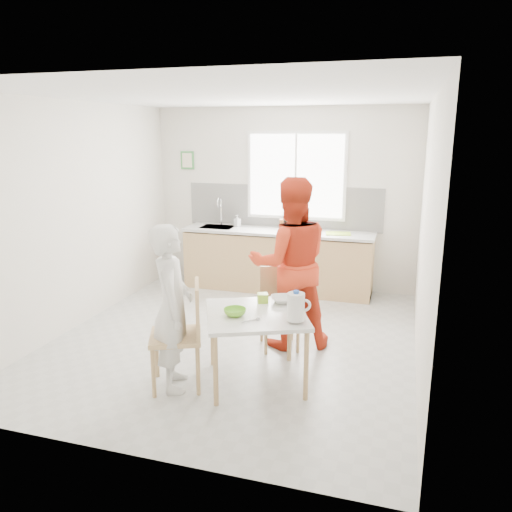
{
  "coord_description": "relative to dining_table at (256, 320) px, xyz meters",
  "views": [
    {
      "loc": [
        1.79,
        -5.08,
        2.34
      ],
      "look_at": [
        0.19,
        0.2,
        0.96
      ],
      "focal_mm": 35.0,
      "sensor_mm": 36.0,
      "label": 1
    }
  ],
  "objects": [
    {
      "name": "chair_left",
      "position": [
        -0.62,
        -0.27,
        -0.07
      ],
      "size": [
        0.61,
        0.61,
        1.0
      ],
      "rotation": [
        0.0,
        0.0,
        -1.16
      ],
      "color": "tan",
      "rests_on": "ground"
    },
    {
      "name": "chair_far",
      "position": [
        -0.01,
        0.89,
        -0.14
      ],
      "size": [
        0.54,
        0.54,
        0.89
      ],
      "rotation": [
        0.0,
        0.0,
        0.41
      ],
      "color": "tan",
      "rests_on": "ground"
    },
    {
      "name": "cutting_board",
      "position": [
        0.38,
        2.82,
        0.3
      ],
      "size": [
        0.39,
        0.31,
        0.01
      ],
      "primitive_type": "cube",
      "rotation": [
        0.0,
        0.0,
        0.18
      ],
      "color": "#A5CF2F",
      "rests_on": "kitchen_counter"
    },
    {
      "name": "wine_bottle_a",
      "position": [
        -0.44,
        2.99,
        0.45
      ],
      "size": [
        0.07,
        0.07,
        0.32
      ],
      "primitive_type": "cylinder",
      "color": "black",
      "rests_on": "kitchen_counter"
    },
    {
      "name": "picture_frame",
      "position": [
        -2.07,
        3.12,
        1.27
      ],
      "size": [
        0.22,
        0.03,
        0.28
      ],
      "color": "#3E8942",
      "rests_on": "room_shell"
    },
    {
      "name": "person_white",
      "position": [
        -0.7,
        -0.31,
        0.15
      ],
      "size": [
        0.57,
        0.67,
        1.55
      ],
      "primitive_type": "imported",
      "rotation": [
        0.0,
        0.0,
        1.98
      ],
      "color": "silver",
      "rests_on": "ground"
    },
    {
      "name": "green_box",
      "position": [
        -0.02,
        0.3,
        0.12
      ],
      "size": [
        0.13,
        0.13,
        0.09
      ],
      "primitive_type": "cube",
      "rotation": [
        0.0,
        0.0,
        0.41
      ],
      "color": "#99CC2F",
      "rests_on": "dining_table"
    },
    {
      "name": "ground",
      "position": [
        -0.52,
        0.89,
        -0.63
      ],
      "size": [
        4.5,
        4.5,
        0.0
      ],
      "primitive_type": "plane",
      "color": "#B7B7B2",
      "rests_on": "ground"
    },
    {
      "name": "backsplash",
      "position": [
        -0.52,
        3.13,
        0.6
      ],
      "size": [
        3.0,
        0.02,
        0.65
      ],
      "primitive_type": "cube",
      "color": "white",
      "rests_on": "room_shell"
    },
    {
      "name": "wine_bottle_b",
      "position": [
        -0.35,
        3.04,
        0.44
      ],
      "size": [
        0.07,
        0.07,
        0.3
      ],
      "primitive_type": "cylinder",
      "color": "black",
      "rests_on": "kitchen_counter"
    },
    {
      "name": "dining_table",
      "position": [
        0.0,
        0.0,
        0.0
      ],
      "size": [
        1.19,
        1.19,
        0.7
      ],
      "rotation": [
        0.0,
        0.0,
        0.41
      ],
      "color": "silver",
      "rests_on": "ground"
    },
    {
      "name": "kitchen_counter",
      "position": [
        -0.52,
        2.84,
        -0.21
      ],
      "size": [
        2.84,
        0.64,
        1.37
      ],
      "color": "tan",
      "rests_on": "ground"
    },
    {
      "name": "person_red",
      "position": [
        0.11,
        0.93,
        0.31
      ],
      "size": [
        1.12,
        1.02,
        1.88
      ],
      "primitive_type": "imported",
      "rotation": [
        0.0,
        0.0,
        3.55
      ],
      "color": "red",
      "rests_on": "ground"
    },
    {
      "name": "room_shell",
      "position": [
        -0.52,
        0.89,
        1.02
      ],
      "size": [
        4.5,
        4.5,
        4.5
      ],
      "color": "silver",
      "rests_on": "ground"
    },
    {
      "name": "milk_jug",
      "position": [
        0.41,
        -0.13,
        0.22
      ],
      "size": [
        0.21,
        0.15,
        0.27
      ],
      "rotation": [
        0.0,
        0.0,
        0.41
      ],
      "color": "white",
      "rests_on": "dining_table"
    },
    {
      "name": "spoon",
      "position": [
        0.01,
        -0.23,
        0.08
      ],
      "size": [
        0.12,
        0.12,
        0.01
      ],
      "primitive_type": "cylinder",
      "rotation": [
        0.0,
        1.57,
        0.76
      ],
      "color": "#A5A5AA",
      "rests_on": "dining_table"
    },
    {
      "name": "soap_bottle",
      "position": [
        -1.19,
        2.95,
        0.38
      ],
      "size": [
        0.11,
        0.11,
        0.18
      ],
      "primitive_type": "imported",
      "rotation": [
        0.0,
        0.0,
        -0.43
      ],
      "color": "#999999",
      "rests_on": "kitchen_counter"
    },
    {
      "name": "bowl_green",
      "position": [
        -0.16,
        -0.13,
        0.1
      ],
      "size": [
        0.27,
        0.27,
        0.07
      ],
      "primitive_type": "imported",
      "rotation": [
        0.0,
        0.0,
        0.41
      ],
      "color": "#71C62D",
      "rests_on": "dining_table"
    },
    {
      "name": "jar_amber",
      "position": [
        -0.48,
        2.88,
        0.37
      ],
      "size": [
        0.06,
        0.06,
        0.16
      ],
      "primitive_type": "cylinder",
      "color": "brown",
      "rests_on": "kitchen_counter"
    },
    {
      "name": "bowl_white",
      "position": [
        0.18,
        0.35,
        0.1
      ],
      "size": [
        0.32,
        0.32,
        0.06
      ],
      "primitive_type": "imported",
      "rotation": [
        0.0,
        0.0,
        0.41
      ],
      "color": "silver",
      "rests_on": "dining_table"
    },
    {
      "name": "window",
      "position": [
        -0.32,
        3.12,
        1.07
      ],
      "size": [
        1.5,
        0.06,
        1.3
      ],
      "color": "white",
      "rests_on": "room_shell"
    }
  ]
}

